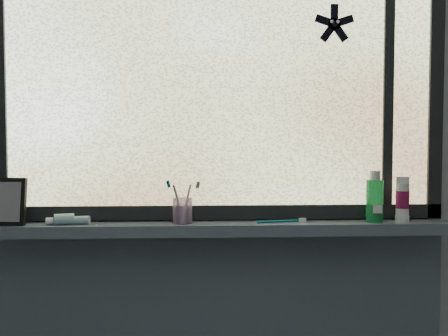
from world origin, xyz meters
The scene contains 13 objects.
wall_back centered at (0.00, 1.30, 1.25)m, with size 3.00×0.01×2.50m, color #9EA3A8.
windowsill centered at (0.00, 1.23, 1.00)m, with size 1.62×0.14×0.04m, color #4F5A6A.
window_pane centered at (0.00, 1.28, 1.53)m, with size 1.50×0.01×1.00m, color silver.
frame_bottom centered at (0.00, 1.28, 1.05)m, with size 1.60×0.03×0.05m, color black.
frame_right centered at (0.78, 1.28, 1.53)m, with size 0.05×0.03×1.10m, color black.
frame_mullion centered at (0.60, 1.28, 1.53)m, with size 0.04×0.03×1.00m, color black.
starfish_sticker centered at (0.40, 1.27, 1.72)m, with size 0.15×0.02×0.15m, color black, non-canonical shape.
vanity_mirror centered at (-0.73, 1.21, 1.10)m, with size 0.13×0.06×0.16m, color black.
toothpaste_tube centered at (-0.52, 1.21, 1.04)m, with size 0.21×0.04×0.04m, color white, non-canonical shape.
toothbrush_cup centered at (-0.14, 1.22, 1.06)m, with size 0.07×0.07×0.09m, color #C09ACC.
toothbrush_lying centered at (0.19, 1.22, 1.03)m, with size 0.20×0.02×0.01m, color #0C5E74, non-canonical shape.
mouthwash_bottle centered at (0.54, 1.21, 1.11)m, with size 0.06×0.06×0.15m, color green.
cream_tube centered at (0.64, 1.23, 1.10)m, with size 0.05×0.05×0.11m, color silver.
Camera 1 is at (-0.08, -0.50, 1.30)m, focal length 40.00 mm.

